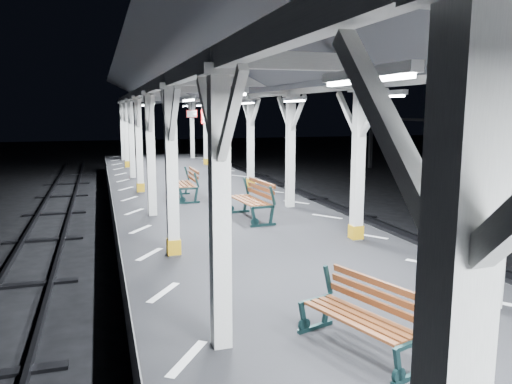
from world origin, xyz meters
name	(u,v)px	position (x,y,z in m)	size (l,w,h in m)	color
ground	(307,332)	(0.00, 0.00, 0.00)	(120.00, 120.00, 0.00)	black
platform	(308,305)	(0.00, 0.00, 0.50)	(6.00, 50.00, 1.00)	black
hazard_stripes_left	(164,292)	(-2.45, 0.00, 1.00)	(1.00, 48.00, 0.01)	silver
hazard_stripes_right	(430,264)	(2.45, 0.00, 1.00)	(1.00, 48.00, 0.01)	silver
canopy	(312,63)	(0.00, -0.01, 4.56)	(5.40, 49.00, 4.65)	silver
bench_near	(364,314)	(-0.42, -2.61, 1.45)	(1.01, 1.66, 0.85)	#132C2D
bench_mid	(254,199)	(0.48, 4.72, 1.54)	(0.85, 1.91, 1.01)	#132C2D
bench_far	(187,183)	(-0.65, 8.25, 1.51)	(0.67, 1.78, 0.96)	#132C2D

